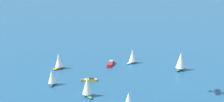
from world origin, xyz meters
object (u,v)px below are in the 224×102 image
object	(u,v)px
sailboat_offshore	(181,61)
sailboat_outer_ring_b	(132,56)
motorboat_outer_ring_a	(110,64)
motorboat_far_stbd	(88,80)
sailboat_outer_ring_e	(52,77)
sailboat_outer_ring_d	(87,87)
sailboat_outer_ring_c	(59,61)

from	to	relation	value
sailboat_offshore	sailboat_outer_ring_b	xyz separation A→B (m)	(-8.53, 27.09, -0.95)
motorboat_outer_ring_a	motorboat_far_stbd	bearing A→B (deg)	-164.65
motorboat_outer_ring_a	sailboat_outer_ring_e	size ratio (longest dim) A/B	1.14
sailboat_offshore	motorboat_outer_ring_a	xyz separation A→B (m)	(-20.12, 34.19, -4.43)
sailboat_outer_ring_b	sailboat_outer_ring_d	xyz separation A→B (m)	(-48.46, -11.92, 0.36)
sailboat_outer_ring_b	sailboat_outer_ring_d	world-z (taller)	sailboat_outer_ring_d
motorboat_far_stbd	sailboat_outer_ring_b	world-z (taller)	sailboat_outer_ring_b
sailboat_outer_ring_d	sailboat_offshore	bearing A→B (deg)	-14.91
sailboat_outer_ring_d	sailboat_outer_ring_c	bearing A→B (deg)	69.92
sailboat_offshore	motorboat_outer_ring_a	world-z (taller)	sailboat_offshore
sailboat_outer_ring_b	sailboat_outer_ring_e	world-z (taller)	sailboat_outer_ring_b
motorboat_far_stbd	sailboat_outer_ring_c	world-z (taller)	sailboat_outer_ring_c
motorboat_far_stbd	sailboat_outer_ring_b	size ratio (longest dim) A/B	0.77
sailboat_outer_ring_c	sailboat_outer_ring_b	bearing A→B (deg)	-36.02
sailboat_outer_ring_e	motorboat_outer_ring_a	bearing A→B (deg)	-4.27
motorboat_outer_ring_a	sailboat_outer_ring_b	xyz separation A→B (m)	(11.59, -7.09, 3.48)
sailboat_outer_ring_e	sailboat_outer_ring_b	bearing A→B (deg)	-11.10
sailboat_outer_ring_e	sailboat_outer_ring_c	bearing A→B (deg)	42.85
sailboat_outer_ring_b	sailboat_outer_ring_e	size ratio (longest dim) A/B	1.05
sailboat_offshore	sailboat_outer_ring_c	world-z (taller)	sailboat_offshore
sailboat_offshore	sailboat_outer_ring_e	xyz separation A→B (m)	(-59.83, 37.15, -1.16)
motorboat_far_stbd	sailboat_offshore	world-z (taller)	sailboat_offshore
sailboat_outer_ring_b	sailboat_outer_ring_e	xyz separation A→B (m)	(-51.30, 10.06, -0.21)
sailboat_offshore	sailboat_outer_ring_c	distance (m)	68.04
sailboat_outer_ring_c	motorboat_outer_ring_a	bearing A→B (deg)	-38.11
motorboat_far_stbd	sailboat_outer_ring_d	distance (m)	17.86
sailboat_offshore	sailboat_outer_ring_b	size ratio (longest dim) A/B	1.22
sailboat_outer_ring_c	sailboat_outer_ring_e	xyz separation A→B (m)	(-16.46, -15.27, -0.46)
motorboat_outer_ring_a	sailboat_outer_ring_b	world-z (taller)	sailboat_outer_ring_b
sailboat_offshore	sailboat_outer_ring_c	size ratio (longest dim) A/B	1.16
sailboat_offshore	sailboat_outer_ring_d	xyz separation A→B (m)	(-56.99, 15.17, -0.59)
motorboat_far_stbd	sailboat_outer_ring_d	bearing A→B (deg)	-135.11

